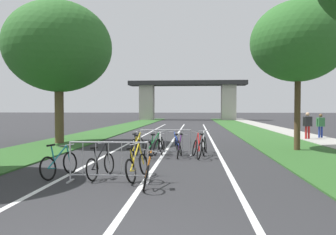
{
  "coord_description": "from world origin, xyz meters",
  "views": [
    {
      "loc": [
        1.3,
        -3.31,
        1.89
      ],
      "look_at": [
        -0.76,
        21.12,
        1.22
      ],
      "focal_mm": 34.31,
      "sensor_mm": 36.0,
      "label": 1
    }
  ],
  "objects_px": {
    "pedestrian_in_red_jacket": "(308,123)",
    "crowd_barrier_nearest": "(109,162)",
    "tree_left_cypress_far": "(59,47)",
    "bicycle_green_3": "(152,148)",
    "bicycle_silver_6": "(204,145)",
    "crowd_barrier_second": "(166,143)",
    "bicycle_orange_7": "(147,172)",
    "bicycle_black_0": "(138,145)",
    "bicycle_yellow_1": "(137,166)",
    "bicycle_black_10": "(101,165)",
    "bicycle_yellow_11": "(136,148)",
    "bicycle_red_2": "(197,148)",
    "tree_right_maple_mid": "(298,42)",
    "pedestrian_with_backpack": "(321,124)",
    "bicycle_purple_5": "(179,147)",
    "bicycle_teal_4": "(59,164)",
    "bicycle_blue_8": "(178,145)",
    "bicycle_white_9": "(161,145)"
  },
  "relations": [
    {
      "from": "pedestrian_in_red_jacket",
      "to": "crowd_barrier_nearest",
      "type": "bearing_deg",
      "value": -138.07
    },
    {
      "from": "tree_left_cypress_far",
      "to": "bicycle_green_3",
      "type": "bearing_deg",
      "value": -37.84
    },
    {
      "from": "bicycle_silver_6",
      "to": "pedestrian_in_red_jacket",
      "type": "xyz_separation_m",
      "value": [
        6.38,
        6.57,
        0.63
      ]
    },
    {
      "from": "crowd_barrier_second",
      "to": "bicycle_orange_7",
      "type": "bearing_deg",
      "value": -89.77
    },
    {
      "from": "crowd_barrier_nearest",
      "to": "bicycle_black_0",
      "type": "height_order",
      "value": "crowd_barrier_nearest"
    },
    {
      "from": "bicycle_yellow_1",
      "to": "bicycle_black_10",
      "type": "relative_size",
      "value": 1.03
    },
    {
      "from": "bicycle_green_3",
      "to": "bicycle_black_10",
      "type": "bearing_deg",
      "value": -93.1
    },
    {
      "from": "bicycle_yellow_1",
      "to": "bicycle_yellow_11",
      "type": "bearing_deg",
      "value": 110.85
    },
    {
      "from": "crowd_barrier_second",
      "to": "bicycle_red_2",
      "type": "distance_m",
      "value": 1.39
    },
    {
      "from": "tree_left_cypress_far",
      "to": "tree_right_maple_mid",
      "type": "bearing_deg",
      "value": -9.28
    },
    {
      "from": "bicycle_red_2",
      "to": "pedestrian_with_backpack",
      "type": "xyz_separation_m",
      "value": [
        7.75,
        8.42,
        0.59
      ]
    },
    {
      "from": "pedestrian_with_backpack",
      "to": "crowd_barrier_nearest",
      "type": "bearing_deg",
      "value": 39.0
    },
    {
      "from": "bicycle_purple_5",
      "to": "bicycle_black_10",
      "type": "distance_m",
      "value": 4.37
    },
    {
      "from": "bicycle_teal_4",
      "to": "bicycle_blue_8",
      "type": "relative_size",
      "value": 0.98
    },
    {
      "from": "crowd_barrier_second",
      "to": "bicycle_yellow_1",
      "type": "height_order",
      "value": "crowd_barrier_second"
    },
    {
      "from": "bicycle_black_0",
      "to": "tree_right_maple_mid",
      "type": "bearing_deg",
      "value": 18.04
    },
    {
      "from": "bicycle_silver_6",
      "to": "bicycle_orange_7",
      "type": "height_order",
      "value": "bicycle_silver_6"
    },
    {
      "from": "bicycle_silver_6",
      "to": "pedestrian_with_backpack",
      "type": "height_order",
      "value": "pedestrian_with_backpack"
    },
    {
      "from": "bicycle_blue_8",
      "to": "bicycle_yellow_11",
      "type": "xyz_separation_m",
      "value": [
        -1.6,
        -0.96,
        -0.0
      ]
    },
    {
      "from": "bicycle_black_0",
      "to": "bicycle_white_9",
      "type": "xyz_separation_m",
      "value": [
        1.0,
        0.06,
        0.0
      ]
    },
    {
      "from": "bicycle_yellow_11",
      "to": "tree_left_cypress_far",
      "type": "bearing_deg",
      "value": 139.29
    },
    {
      "from": "bicycle_teal_4",
      "to": "bicycle_black_10",
      "type": "height_order",
      "value": "bicycle_black_10"
    },
    {
      "from": "tree_right_maple_mid",
      "to": "pedestrian_in_red_jacket",
      "type": "xyz_separation_m",
      "value": [
        2.21,
        5.19,
        -3.84
      ]
    },
    {
      "from": "bicycle_blue_8",
      "to": "bicycle_black_10",
      "type": "relative_size",
      "value": 1.0
    },
    {
      "from": "bicycle_red_2",
      "to": "bicycle_purple_5",
      "type": "height_order",
      "value": "bicycle_red_2"
    },
    {
      "from": "bicycle_purple_5",
      "to": "bicycle_yellow_11",
      "type": "relative_size",
      "value": 0.97
    },
    {
      "from": "bicycle_silver_6",
      "to": "bicycle_white_9",
      "type": "xyz_separation_m",
      "value": [
        -1.79,
        0.06,
        -0.01
      ]
    },
    {
      "from": "bicycle_silver_6",
      "to": "pedestrian_in_red_jacket",
      "type": "relative_size",
      "value": 1.03
    },
    {
      "from": "bicycle_yellow_1",
      "to": "tree_left_cypress_far",
      "type": "bearing_deg",
      "value": 134.52
    },
    {
      "from": "bicycle_silver_6",
      "to": "bicycle_white_9",
      "type": "bearing_deg",
      "value": -175.27
    },
    {
      "from": "tree_left_cypress_far",
      "to": "bicycle_yellow_1",
      "type": "bearing_deg",
      "value": -55.11
    },
    {
      "from": "bicycle_red_2",
      "to": "bicycle_white_9",
      "type": "xyz_separation_m",
      "value": [
        -1.5,
        1.07,
        0.01
      ]
    },
    {
      "from": "crowd_barrier_nearest",
      "to": "bicycle_purple_5",
      "type": "distance_m",
      "value": 4.75
    },
    {
      "from": "bicycle_yellow_11",
      "to": "pedestrian_with_backpack",
      "type": "relative_size",
      "value": 1.07
    },
    {
      "from": "tree_right_maple_mid",
      "to": "bicycle_black_0",
      "type": "xyz_separation_m",
      "value": [
        -6.97,
        -1.38,
        -4.49
      ]
    },
    {
      "from": "bicycle_green_3",
      "to": "bicycle_yellow_11",
      "type": "bearing_deg",
      "value": -170.73
    },
    {
      "from": "bicycle_yellow_1",
      "to": "pedestrian_with_backpack",
      "type": "height_order",
      "value": "pedestrian_with_backpack"
    },
    {
      "from": "crowd_barrier_nearest",
      "to": "bicycle_teal_4",
      "type": "height_order",
      "value": "crowd_barrier_nearest"
    },
    {
      "from": "bicycle_yellow_1",
      "to": "bicycle_blue_8",
      "type": "bearing_deg",
      "value": 89.84
    },
    {
      "from": "tree_right_maple_mid",
      "to": "bicycle_blue_8",
      "type": "xyz_separation_m",
      "value": [
        -5.26,
        -1.46,
        -4.5
      ]
    },
    {
      "from": "bicycle_yellow_11",
      "to": "bicycle_red_2",
      "type": "bearing_deg",
      "value": 1.34
    },
    {
      "from": "bicycle_teal_4",
      "to": "pedestrian_in_red_jacket",
      "type": "relative_size",
      "value": 0.94
    },
    {
      "from": "bicycle_blue_8",
      "to": "bicycle_black_10",
      "type": "distance_m",
      "value": 5.02
    },
    {
      "from": "crowd_barrier_nearest",
      "to": "pedestrian_with_backpack",
      "type": "xyz_separation_m",
      "value": [
        10.05,
        12.72,
        0.44
      ]
    },
    {
      "from": "bicycle_orange_7",
      "to": "bicycle_yellow_11",
      "type": "distance_m",
      "value": 4.79
    },
    {
      "from": "tree_left_cypress_far",
      "to": "pedestrian_in_red_jacket",
      "type": "xyz_separation_m",
      "value": [
        14.04,
        3.26,
        -4.15
      ]
    },
    {
      "from": "pedestrian_in_red_jacket",
      "to": "pedestrian_with_backpack",
      "type": "xyz_separation_m",
      "value": [
        1.08,
        0.84,
        -0.06
      ]
    },
    {
      "from": "crowd_barrier_nearest",
      "to": "bicycle_white_9",
      "type": "distance_m",
      "value": 5.44
    },
    {
      "from": "bicycle_white_9",
      "to": "bicycle_black_10",
      "type": "distance_m",
      "value": 4.95
    },
    {
      "from": "bicycle_yellow_11",
      "to": "crowd_barrier_nearest",
      "type": "bearing_deg",
      "value": -88.15
    }
  ]
}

